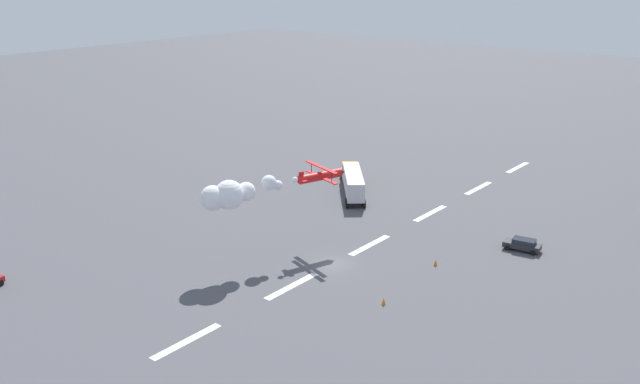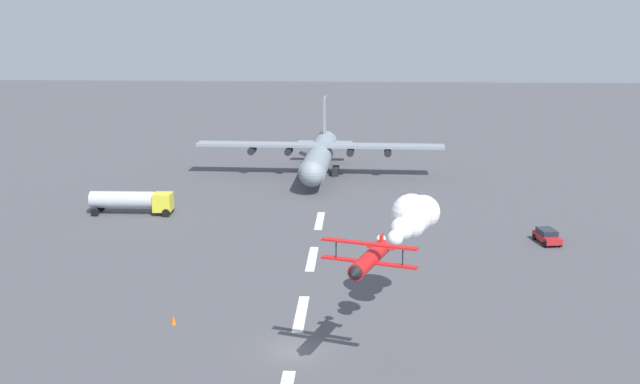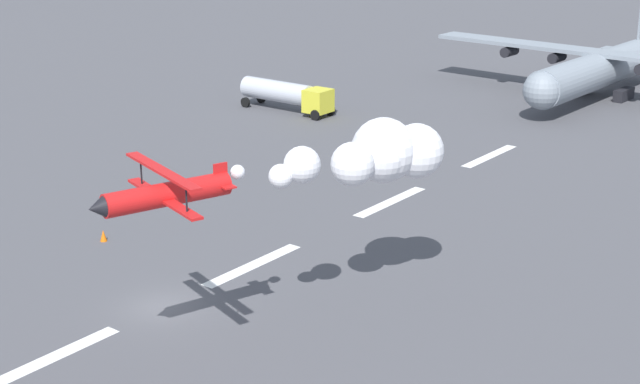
% 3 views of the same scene
% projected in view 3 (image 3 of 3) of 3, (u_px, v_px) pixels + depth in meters
% --- Properties ---
extents(ground_plane, '(440.00, 440.00, 0.00)m').
position_uv_depth(ground_plane, '(162.00, 307.00, 51.82)').
color(ground_plane, '#4C4C51').
rests_on(ground_plane, ground).
extents(runway_stripe_3, '(8.00, 0.90, 0.01)m').
position_uv_depth(runway_stripe_3, '(50.00, 359.00, 46.28)').
color(runway_stripe_3, white).
rests_on(runway_stripe_3, ground).
extents(runway_stripe_4, '(8.00, 0.90, 0.01)m').
position_uv_depth(runway_stripe_4, '(253.00, 265.00, 57.35)').
color(runway_stripe_4, white).
rests_on(runway_stripe_4, ground).
extents(runway_stripe_5, '(8.00, 0.90, 0.01)m').
position_uv_depth(runway_stripe_5, '(390.00, 202.00, 68.42)').
color(runway_stripe_5, white).
rests_on(runway_stripe_5, ground).
extents(runway_stripe_6, '(8.00, 0.90, 0.01)m').
position_uv_depth(runway_stripe_6, '(490.00, 156.00, 79.50)').
color(runway_stripe_6, white).
rests_on(runway_stripe_6, ground).
extents(cargo_transport_plane, '(27.71, 37.64, 10.95)m').
position_uv_depth(cargo_transport_plane, '(596.00, 69.00, 98.04)').
color(cargo_transport_plane, gray).
rests_on(cargo_transport_plane, ground).
extents(stunt_biplane_red, '(18.58, 9.29, 3.40)m').
position_uv_depth(stunt_biplane_red, '(366.00, 157.00, 48.61)').
color(stunt_biplane_red, red).
extents(fuel_tanker_truck, '(2.81, 10.18, 2.90)m').
position_uv_depth(fuel_tanker_truck, '(287.00, 94.00, 93.96)').
color(fuel_tanker_truck, yellow).
rests_on(fuel_tanker_truck, ground).
extents(traffic_cone_far, '(0.44, 0.44, 0.75)m').
position_uv_depth(traffic_cone_far, '(103.00, 236.00, 60.99)').
color(traffic_cone_far, orange).
rests_on(traffic_cone_far, ground).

